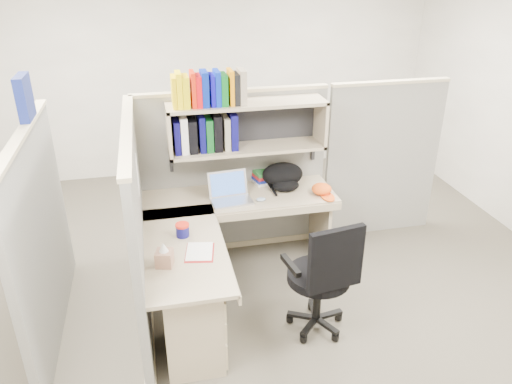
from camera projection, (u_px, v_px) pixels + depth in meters
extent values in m
plane|color=#3A362D|center=(253.00, 299.00, 4.35)|extent=(6.00, 6.00, 0.00)
plane|color=#B2ACA0|center=(204.00, 71.00, 6.41)|extent=(6.00, 0.00, 6.00)
cube|color=#62625D|center=(233.00, 175.00, 4.80)|extent=(1.80, 0.06, 1.60)
cube|color=tan|center=(231.00, 91.00, 4.45)|extent=(1.80, 0.08, 0.03)
cube|color=#62625D|center=(138.00, 230.00, 3.83)|extent=(0.06, 1.80, 1.60)
cube|color=tan|center=(127.00, 129.00, 3.48)|extent=(0.08, 1.80, 0.03)
cube|color=#62625D|center=(42.00, 241.00, 3.70)|extent=(0.06, 1.80, 1.60)
cube|color=#62625D|center=(382.00, 161.00, 5.10)|extent=(1.20, 0.06, 1.60)
cube|color=navy|center=(24.00, 97.00, 3.58)|extent=(0.07, 0.27, 0.32)
cube|color=white|center=(137.00, 175.00, 3.80)|extent=(0.00, 0.21, 0.28)
cube|color=gray|center=(247.00, 104.00, 4.32)|extent=(1.40, 0.34, 0.03)
cube|color=gray|center=(247.00, 148.00, 4.50)|extent=(1.40, 0.34, 0.03)
cube|color=gray|center=(169.00, 132.00, 4.28)|extent=(0.03, 0.34, 0.44)
cube|color=gray|center=(321.00, 121.00, 4.54)|extent=(0.03, 0.34, 0.44)
cube|color=black|center=(243.00, 121.00, 4.55)|extent=(1.38, 0.01, 0.41)
cube|color=#E2BE04|center=(174.00, 92.00, 4.12)|extent=(0.03, 0.20, 0.26)
cube|color=#FFE005|center=(179.00, 90.00, 4.12)|extent=(0.05, 0.20, 0.29)
cube|color=yellow|center=(185.00, 91.00, 4.14)|extent=(0.06, 0.20, 0.26)
cube|color=red|center=(193.00, 89.00, 4.14)|extent=(0.04, 0.20, 0.29)
cube|color=red|center=(198.00, 90.00, 4.16)|extent=(0.05, 0.20, 0.26)
cube|color=#041D93|center=(204.00, 88.00, 4.16)|extent=(0.06, 0.20, 0.29)
cube|color=#0A059F|center=(212.00, 90.00, 4.18)|extent=(0.04, 0.20, 0.26)
cube|color=#0523A9|center=(217.00, 88.00, 4.18)|extent=(0.04, 0.20, 0.29)
cube|color=#065B19|center=(223.00, 89.00, 4.20)|extent=(0.06, 0.20, 0.26)
cube|color=orange|center=(231.00, 87.00, 4.21)|extent=(0.04, 0.20, 0.29)
cube|color=black|center=(236.00, 88.00, 4.22)|extent=(0.05, 0.20, 0.26)
cube|color=gray|center=(242.00, 86.00, 4.22)|extent=(0.06, 0.20, 0.29)
cube|color=#090746|center=(177.00, 136.00, 4.33)|extent=(0.05, 0.24, 0.29)
cube|color=silver|center=(184.00, 133.00, 4.33)|extent=(0.06, 0.24, 0.32)
cube|color=black|center=(192.00, 135.00, 4.35)|extent=(0.07, 0.24, 0.29)
cube|color=#070747|center=(201.00, 132.00, 4.36)|extent=(0.05, 0.24, 0.32)
cube|color=#0A4818|center=(208.00, 133.00, 4.38)|extent=(0.06, 0.24, 0.29)
cube|color=black|center=(217.00, 131.00, 4.39)|extent=(0.07, 0.24, 0.32)
cube|color=gray|center=(226.00, 132.00, 4.41)|extent=(0.05, 0.24, 0.29)
cube|color=#0A0852|center=(233.00, 130.00, 4.42)|extent=(0.06, 0.24, 0.32)
cube|color=gray|center=(240.00, 197.00, 4.55)|extent=(1.74, 0.60, 0.03)
cube|color=gray|center=(185.00, 248.00, 3.76)|extent=(0.60, 1.34, 0.03)
cube|color=gray|center=(246.00, 216.00, 4.30)|extent=(1.74, 0.02, 0.07)
cube|color=gray|center=(224.00, 248.00, 3.83)|extent=(0.02, 1.34, 0.07)
cube|color=gray|center=(192.00, 318.00, 3.61)|extent=(0.40, 0.55, 0.68)
cube|color=tan|center=(220.00, 291.00, 3.57)|extent=(0.02, 0.50, 0.16)
cube|color=tan|center=(221.00, 311.00, 3.64)|extent=(0.02, 0.50, 0.16)
cube|color=tan|center=(222.00, 335.00, 3.74)|extent=(0.02, 0.50, 0.22)
cube|color=#B2B2B7|center=(221.00, 291.00, 3.57)|extent=(0.01, 0.12, 0.01)
cube|color=gray|center=(320.00, 221.00, 4.89)|extent=(0.03, 0.55, 0.70)
cylinder|color=#110F5D|center=(183.00, 231.00, 3.88)|extent=(0.10, 0.10, 0.09)
cylinder|color=red|center=(182.00, 225.00, 3.85)|extent=(0.11, 0.11, 0.02)
ellipsoid|color=#859EBC|center=(261.00, 199.00, 4.44)|extent=(0.10, 0.08, 0.03)
cylinder|color=white|center=(232.00, 182.00, 4.68)|extent=(0.09, 0.09, 0.11)
cylinder|color=black|center=(319.00, 276.00, 3.81)|extent=(0.49, 0.49, 0.07)
cube|color=black|center=(336.00, 259.00, 3.50)|extent=(0.43, 0.12, 0.49)
cylinder|color=black|center=(317.00, 297.00, 3.90)|extent=(0.06, 0.06, 0.42)
cylinder|color=black|center=(316.00, 322.00, 4.00)|extent=(0.46, 0.46, 0.11)
cube|color=black|center=(291.00, 265.00, 3.66)|extent=(0.09, 0.28, 0.04)
cube|color=black|center=(348.00, 252.00, 3.82)|extent=(0.09, 0.28, 0.04)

